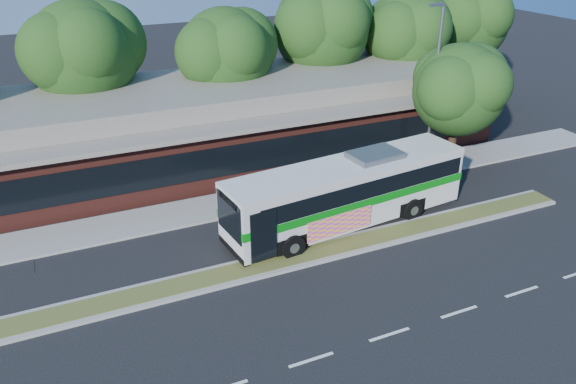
# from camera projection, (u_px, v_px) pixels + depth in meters

# --- Properties ---
(ground) EXTENTS (120.00, 120.00, 0.00)m
(ground) POSITION_uv_depth(u_px,v_px,m) (323.00, 261.00, 23.38)
(ground) COLOR black
(ground) RESTS_ON ground
(median_strip) EXTENTS (26.00, 1.10, 0.15)m
(median_strip) POSITION_uv_depth(u_px,v_px,m) (316.00, 253.00, 23.84)
(median_strip) COLOR #4F5524
(median_strip) RESTS_ON ground
(sidewalk) EXTENTS (44.00, 2.60, 0.12)m
(sidewalk) POSITION_uv_depth(u_px,v_px,m) (265.00, 197.00, 28.59)
(sidewalk) COLOR gray
(sidewalk) RESTS_ON ground
(plaza_building) EXTENTS (33.20, 11.20, 4.45)m
(plaza_building) POSITION_uv_depth(u_px,v_px,m) (223.00, 120.00, 33.07)
(plaza_building) COLOR #54211A
(plaza_building) RESTS_ON ground
(lamp_post) EXTENTS (0.93, 0.18, 9.07)m
(lamp_post) POSITION_uv_depth(u_px,v_px,m) (434.00, 85.00, 29.64)
(lamp_post) COLOR slate
(lamp_post) RESTS_ON ground
(tree_bg_b) EXTENTS (6.69, 6.00, 9.00)m
(tree_bg_b) POSITION_uv_depth(u_px,v_px,m) (90.00, 51.00, 31.47)
(tree_bg_b) COLOR black
(tree_bg_b) RESTS_ON ground
(tree_bg_c) EXTENTS (6.24, 5.60, 8.26)m
(tree_bg_c) POSITION_uv_depth(u_px,v_px,m) (231.00, 52.00, 33.81)
(tree_bg_c) COLOR black
(tree_bg_c) RESTS_ON ground
(tree_bg_d) EXTENTS (6.91, 6.20, 9.37)m
(tree_bg_d) POSITION_uv_depth(u_px,v_px,m) (327.00, 26.00, 36.86)
(tree_bg_d) COLOR black
(tree_bg_d) RESTS_ON ground
(tree_bg_e) EXTENTS (6.47, 5.80, 8.50)m
(tree_bg_e) POSITION_uv_depth(u_px,v_px,m) (410.00, 33.00, 38.53)
(tree_bg_e) COLOR black
(tree_bg_e) RESTS_ON ground
(tree_bg_f) EXTENTS (6.69, 6.00, 8.92)m
(tree_bg_f) POSITION_uv_depth(u_px,v_px,m) (470.00, 20.00, 41.41)
(tree_bg_f) COLOR black
(tree_bg_f) RESTS_ON ground
(transit_bus) EXTENTS (12.00, 3.81, 3.31)m
(transit_bus) POSITION_uv_depth(u_px,v_px,m) (348.00, 188.00, 25.45)
(transit_bus) COLOR silver
(transit_bus) RESTS_ON ground
(sidewalk_tree) EXTENTS (5.55, 4.98, 7.06)m
(sidewalk_tree) POSITION_uv_depth(u_px,v_px,m) (463.00, 87.00, 30.19)
(sidewalk_tree) COLOR black
(sidewalk_tree) RESTS_ON ground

